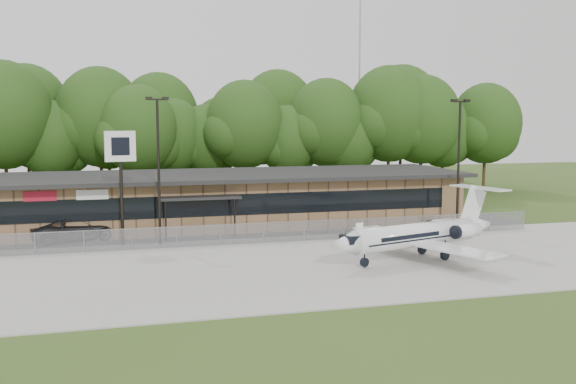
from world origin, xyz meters
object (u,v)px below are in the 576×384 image
object	(u,v)px
terminal	(215,199)
suv	(75,229)
business_jet	(420,235)
pole_sign	(120,158)

from	to	relation	value
terminal	suv	xyz separation A→B (m)	(-10.78, -4.21, -1.32)
business_jet	suv	xyz separation A→B (m)	(-21.00, 12.31, -0.72)
terminal	suv	bearing A→B (deg)	-158.66
suv	pole_sign	bearing A→B (deg)	-148.30
suv	pole_sign	size ratio (longest dim) A/B	0.78
terminal	suv	size ratio (longest dim) A/B	6.65
business_jet	suv	distance (m)	24.35
business_jet	pole_sign	distance (m)	20.55
business_jet	terminal	bearing A→B (deg)	105.31
business_jet	pole_sign	bearing A→B (deg)	135.70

